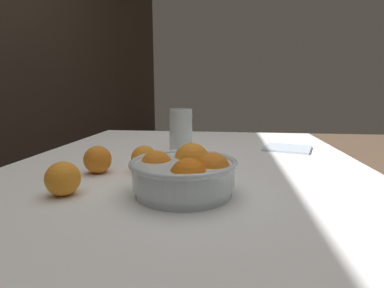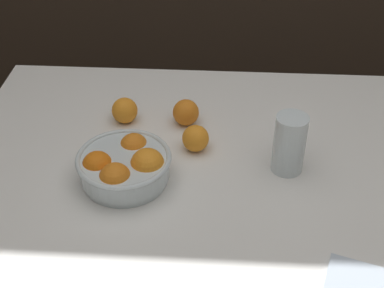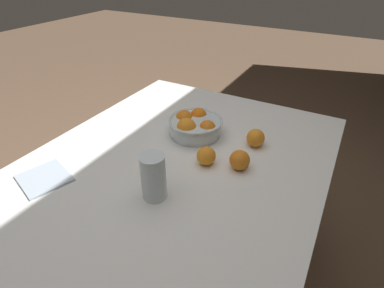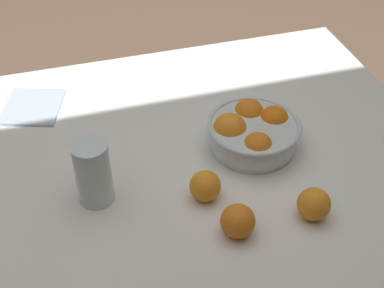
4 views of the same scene
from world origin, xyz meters
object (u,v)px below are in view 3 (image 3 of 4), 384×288
juice_glass (154,179)px  orange_loose_front (206,156)px  fruit_bowl (195,125)px  orange_loose_aside (256,138)px  orange_loose_near_bowl (240,160)px

juice_glass → orange_loose_front: juice_glass is taller
fruit_bowl → orange_loose_aside: bearing=99.4°
orange_loose_front → orange_loose_aside: orange_loose_aside is taller
fruit_bowl → orange_loose_aside: (-0.04, 0.25, -0.01)m
orange_loose_aside → juice_glass: bearing=-22.7°
orange_loose_front → orange_loose_aside: bearing=150.2°
fruit_bowl → orange_loose_near_bowl: fruit_bowl is taller
fruit_bowl → orange_loose_near_bowl: 0.28m
orange_loose_near_bowl → orange_loose_aside: 0.17m
juice_glass → orange_loose_front: size_ratio=2.20×
orange_loose_near_bowl → orange_loose_front: bearing=-74.0°
orange_loose_aside → orange_loose_near_bowl: bearing=-0.1°
orange_loose_near_bowl → orange_loose_front: 0.12m
orange_loose_near_bowl → fruit_bowl: bearing=-117.1°
juice_glass → orange_loose_near_bowl: size_ratio=2.12×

